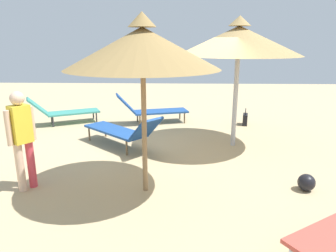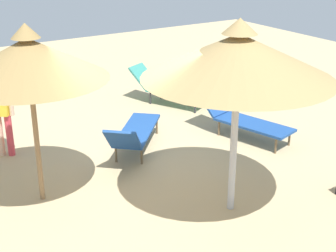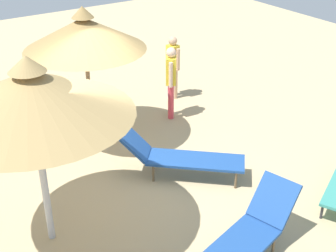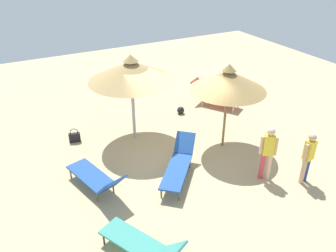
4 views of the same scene
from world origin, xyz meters
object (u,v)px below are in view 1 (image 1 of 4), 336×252
parasol_umbrella_back (239,41)px  parasol_umbrella_far_right (143,48)px  lounge_chair_center (63,111)px  handbag (245,119)px  lounge_chair_near_right (150,109)px  lounge_chair_near_left (122,130)px  person_standing_edge (22,135)px  beach_ball (306,182)px

parasol_umbrella_back → parasol_umbrella_far_right: parasol_umbrella_back is taller
lounge_chair_center → handbag: (-5.45, -0.09, -0.22)m
parasol_umbrella_far_right → lounge_chair_near_right: size_ratio=1.28×
parasol_umbrella_far_right → lounge_chair_near_left: bearing=-70.4°
person_standing_edge → parasol_umbrella_back: bearing=-148.1°
handbag → beach_ball: (-0.15, 4.23, -0.04)m
parasol_umbrella_far_right → handbag: parasol_umbrella_far_right is taller
person_standing_edge → beach_ball: size_ratio=5.81×
lounge_chair_near_left → person_standing_edge: size_ratio=1.24×
beach_ball → lounge_chair_near_right: bearing=-55.3°
lounge_chair_near_left → beach_ball: (-3.44, 2.03, -0.29)m
parasol_umbrella_far_right → person_standing_edge: bearing=0.4°
beach_ball → person_standing_edge: bearing=1.1°
parasol_umbrella_back → person_standing_edge: (3.86, 2.40, -1.47)m
parasol_umbrella_back → lounge_chair_near_right: size_ratio=1.33×
handbag → parasol_umbrella_far_right: bearing=59.5°
parasol_umbrella_back → lounge_chair_near_left: 3.30m
parasol_umbrella_far_right → handbag: size_ratio=5.58×
parasol_umbrella_back → parasol_umbrella_far_right: bearing=52.1°
lounge_chair_near_right → beach_ball: lounge_chair_near_right is taller
parasol_umbrella_far_right → lounge_chair_near_left: parasol_umbrella_far_right is taller
lounge_chair_near_left → lounge_chair_near_right: 2.34m
lounge_chair_near_left → beach_ball: 4.01m
lounge_chair_near_left → handbag: (-3.29, -2.20, -0.25)m
parasol_umbrella_far_right → lounge_chair_near_right: bearing=-86.1°
handbag → lounge_chair_near_left: bearing=33.8°
person_standing_edge → lounge_chair_center: bearing=-77.7°
parasol_umbrella_far_right → lounge_chair_near_right: 4.80m
lounge_chair_near_left → lounge_chair_near_right: size_ratio=0.93×
handbag → lounge_chair_center: bearing=0.9°
lounge_chair_center → parasol_umbrella_far_right: bearing=124.7°
lounge_chair_center → lounge_chair_near_left: size_ratio=1.00×
lounge_chair_near_right → person_standing_edge: 4.76m
lounge_chair_near_left → person_standing_edge: (1.25, 2.12, 0.53)m
lounge_chair_near_right → lounge_chair_center: bearing=4.0°
lounge_chair_center → lounge_chair_near_left: lounge_chair_near_left is taller
parasol_umbrella_back → beach_ball: bearing=109.8°
parasol_umbrella_far_right → beach_ball: size_ratio=9.91×
lounge_chair_center → person_standing_edge: person_standing_edge is taller
handbag → beach_ball: bearing=92.1°
person_standing_edge → lounge_chair_near_right: bearing=-111.0°
lounge_chair_center → beach_ball: size_ratio=7.22×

